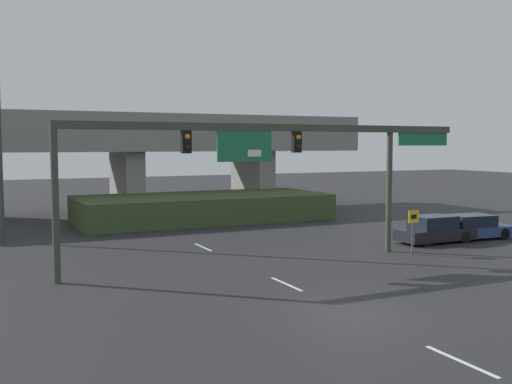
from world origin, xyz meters
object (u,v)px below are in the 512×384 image
(speed_limit_sign, at_px, (413,225))
(parked_sedan_near_right, at_px, (434,230))
(signal_gantry, at_px, (272,148))
(parked_sedan_mid_right, at_px, (472,228))

(speed_limit_sign, distance_m, parked_sedan_near_right, 4.22)
(speed_limit_sign, bearing_deg, signal_gantry, 169.96)
(signal_gantry, distance_m, speed_limit_sign, 7.95)
(parked_sedan_near_right, relative_size, parked_sedan_mid_right, 0.89)
(parked_sedan_near_right, height_order, parked_sedan_mid_right, parked_sedan_near_right)
(speed_limit_sign, distance_m, parked_sedan_mid_right, 6.76)
(parked_sedan_near_right, bearing_deg, parked_sedan_mid_right, 2.41)
(parked_sedan_mid_right, bearing_deg, parked_sedan_near_right, -173.21)
(signal_gantry, xyz_separation_m, parked_sedan_near_right, (10.38, 1.09, -4.44))
(parked_sedan_near_right, bearing_deg, speed_limit_sign, -145.80)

